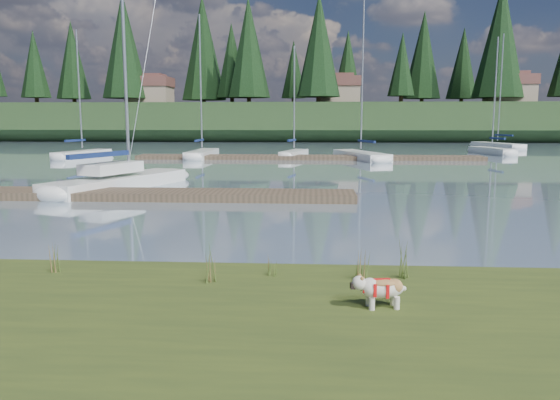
{
  "coord_description": "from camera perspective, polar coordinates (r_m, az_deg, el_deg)",
  "views": [
    {
      "loc": [
        2.44,
        -11.31,
        3.0
      ],
      "look_at": [
        1.77,
        -0.5,
        1.39
      ],
      "focal_mm": 35.0,
      "sensor_mm": 36.0,
      "label": 1
    }
  ],
  "objects": [
    {
      "name": "conifer_2",
      "position": [
        84.58,
        -15.99,
        15.27
      ],
      "size": [
        6.6,
        6.6,
        16.05
      ],
      "color": "#382619",
      "rests_on": "ridge"
    },
    {
      "name": "weed_3",
      "position": [
        10.36,
        -22.52,
        -5.71
      ],
      "size": [
        0.17,
        0.14,
        0.56
      ],
      "color": "#475B23",
      "rests_on": "bank"
    },
    {
      "name": "sailboat_bg_5",
      "position": [
        62.19,
        21.38,
        5.38
      ],
      "size": [
        3.88,
        8.37,
        11.76
      ],
      "rotation": [
        0.0,
        0.0,
        1.86
      ],
      "color": "white",
      "rests_on": "ground"
    },
    {
      "name": "sailboat_bg_3",
      "position": [
        42.68,
        8.04,
        4.75
      ],
      "size": [
        4.22,
        8.62,
        12.46
      ],
      "rotation": [
        0.0,
        0.0,
        1.88
      ],
      "color": "white",
      "rests_on": "ground"
    },
    {
      "name": "dock_far",
      "position": [
        41.41,
        2.94,
        4.47
      ],
      "size": [
        26.0,
        2.2,
        0.3
      ],
      "primitive_type": "cube",
      "color": "#4C3D2C",
      "rests_on": "ground"
    },
    {
      "name": "ridge",
      "position": [
        84.35,
        1.91,
        8.08
      ],
      "size": [
        200.0,
        20.0,
        5.0
      ],
      "primitive_type": "cube",
      "color": "#1E3218",
      "rests_on": "ground"
    },
    {
      "name": "house_2",
      "position": [
        85.02,
        22.88,
        10.68
      ],
      "size": [
        6.3,
        5.3,
        4.65
      ],
      "color": "gray",
      "rests_on": "ridge"
    },
    {
      "name": "conifer_4",
      "position": [
        77.97,
        4.09,
        15.84
      ],
      "size": [
        6.16,
        6.16,
        15.1
      ],
      "color": "#382619",
      "rests_on": "ridge"
    },
    {
      "name": "bulldog",
      "position": [
        7.95,
        10.54,
        -8.97
      ],
      "size": [
        0.79,
        0.39,
        0.47
      ],
      "rotation": [
        0.0,
        0.0,
        3.29
      ],
      "color": "silver",
      "rests_on": "bank"
    },
    {
      "name": "weed_0",
      "position": [
        9.03,
        -7.36,
        -6.79
      ],
      "size": [
        0.17,
        0.14,
        0.69
      ],
      "color": "#475B23",
      "rests_on": "bank"
    },
    {
      "name": "conifer_6",
      "position": [
        84.05,
        22.04,
        15.34
      ],
      "size": [
        7.04,
        7.04,
        17.0
      ],
      "color": "#382619",
      "rests_on": "ridge"
    },
    {
      "name": "weed_5",
      "position": [
        9.41,
        12.98,
        -6.26
      ],
      "size": [
        0.17,
        0.14,
        0.71
      ],
      "color": "#475B23",
      "rests_on": "bank"
    },
    {
      "name": "conifer_1",
      "position": [
        92.98,
        -24.27,
        12.81
      ],
      "size": [
        4.4,
        4.4,
        11.3
      ],
      "color": "#382619",
      "rests_on": "ridge"
    },
    {
      "name": "mud_lip",
      "position": [
        10.43,
        -10.2,
        -8.02
      ],
      "size": [
        60.0,
        0.5,
        0.14
      ],
      "primitive_type": "cube",
      "color": "#33281C",
      "rests_on": "ground"
    },
    {
      "name": "conifer_5",
      "position": [
        82.65,
        12.64,
        13.66
      ],
      "size": [
        3.96,
        3.96,
        10.35
      ],
      "color": "#382619",
      "rests_on": "ridge"
    },
    {
      "name": "sailboat_bg_1",
      "position": [
        44.49,
        -7.96,
        4.9
      ],
      "size": [
        1.57,
        7.43,
        11.11
      ],
      "rotation": [
        0.0,
        0.0,
        1.56
      ],
      "color": "white",
      "rests_on": "ground"
    },
    {
      "name": "sailboat_bg_2",
      "position": [
        43.67,
        1.65,
        4.93
      ],
      "size": [
        2.35,
        5.73,
        8.72
      ],
      "rotation": [
        0.0,
        0.0,
        1.34
      ],
      "color": "white",
      "rests_on": "ground"
    },
    {
      "name": "weed_2",
      "position": [
        9.19,
        8.48,
        -6.43
      ],
      "size": [
        0.17,
        0.14,
        0.73
      ],
      "color": "#475B23",
      "rests_on": "bank"
    },
    {
      "name": "sailboat_bg_0",
      "position": [
        46.1,
        -19.5,
        4.62
      ],
      "size": [
        2.79,
        6.85,
        9.89
      ],
      "rotation": [
        0.0,
        0.0,
        1.35
      ],
      "color": "white",
      "rests_on": "ground"
    },
    {
      "name": "house_1",
      "position": [
        82.5,
        6.14,
        11.37
      ],
      "size": [
        6.3,
        5.3,
        4.65
      ],
      "color": "gray",
      "rests_on": "ridge"
    },
    {
      "name": "bank",
      "position": [
        6.49,
        -19.9,
        -17.9
      ],
      "size": [
        60.0,
        9.0,
        0.35
      ],
      "primitive_type": "cube",
      "color": "#3A481A",
      "rests_on": "ground"
    },
    {
      "name": "sailboat_bg_4",
      "position": [
        51.47,
        20.94,
        4.9
      ],
      "size": [
        2.64,
        6.82,
        10.02
      ],
      "rotation": [
        0.0,
        0.0,
        1.77
      ],
      "color": "white",
      "rests_on": "ground"
    },
    {
      "name": "weed_4",
      "position": [
        9.31,
        8.63,
        -7.08
      ],
      "size": [
        0.17,
        0.14,
        0.42
      ],
      "color": "#475B23",
      "rests_on": "bank"
    },
    {
      "name": "sailboat_main",
      "position": [
        25.22,
        -15.55,
        2.25
      ],
      "size": [
        4.61,
        8.78,
        12.56
      ],
      "rotation": [
        0.0,
        0.0,
        1.22
      ],
      "color": "white",
      "rests_on": "ground"
    },
    {
      "name": "conifer_3",
      "position": [
        84.69,
        -5.08,
        14.31
      ],
      "size": [
        4.84,
        4.84,
        12.25
      ],
      "color": "#382619",
      "rests_on": "ridge"
    },
    {
      "name": "weed_1",
      "position": [
        9.37,
        -0.8,
        -6.87
      ],
      "size": [
        0.17,
        0.14,
        0.43
      ],
      "color": "#475B23",
      "rests_on": "bank"
    },
    {
      "name": "ground",
      "position": [
        41.49,
        0.17,
        4.28
      ],
      "size": [
        200.0,
        200.0,
        0.0
      ],
      "primitive_type": "plane",
      "color": "#7E94A8",
      "rests_on": "ground"
    },
    {
      "name": "house_0",
      "position": [
        85.01,
        -13.42,
        11.11
      ],
      "size": [
        6.3,
        5.3,
        4.65
      ],
      "color": "gray",
      "rests_on": "ridge"
    },
    {
      "name": "dock_near",
      "position": [
        21.5,
        -13.91,
        0.56
      ],
      "size": [
        16.0,
        2.0,
        0.3
      ],
      "primitive_type": "cube",
      "color": "#4C3D2C",
      "rests_on": "ground"
    }
  ]
}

